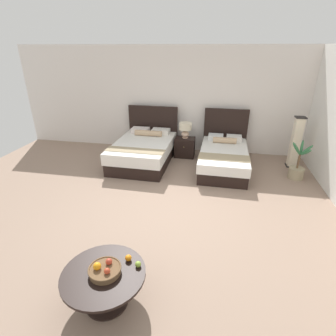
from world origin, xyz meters
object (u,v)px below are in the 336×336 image
object	(u,v)px
loose_apple	(138,264)
bed_near_window	(144,150)
nightstand	(185,147)
potted_palm	(297,169)
coffee_table	(104,280)
bed_near_corner	(224,156)
loose_orange	(128,258)
table_lamp	(185,128)
fruit_bowl	(105,270)
floor_lamp_corner	(296,142)

from	to	relation	value
loose_apple	bed_near_window	bearing A→B (deg)	104.49
nightstand	potted_palm	xyz separation A→B (m)	(2.72, -0.87, -0.03)
coffee_table	loose_apple	world-z (taller)	loose_apple
bed_near_corner	loose_orange	world-z (taller)	bed_near_corner
table_lamp	fruit_bowl	xyz separation A→B (m)	(-0.30, -4.81, -0.29)
loose_orange	potted_palm	distance (m)	4.65
bed_near_corner	fruit_bowl	bearing A→B (deg)	-107.58
potted_palm	loose_orange	bearing A→B (deg)	-127.32
table_lamp	potted_palm	distance (m)	2.91
bed_near_corner	table_lamp	size ratio (longest dim) A/B	5.09
bed_near_corner	coffee_table	bearing A→B (deg)	-107.79
loose_orange	loose_apple	bearing A→B (deg)	-26.32
nightstand	floor_lamp_corner	bearing A→B (deg)	-3.28
coffee_table	loose_apple	distance (m)	0.42
bed_near_corner	nightstand	bearing A→B (deg)	152.45
nightstand	fruit_bowl	world-z (taller)	fruit_bowl
potted_palm	table_lamp	bearing A→B (deg)	161.81
bed_near_window	nightstand	size ratio (longest dim) A/B	4.01
coffee_table	fruit_bowl	distance (m)	0.16
coffee_table	potted_palm	bearing A→B (deg)	52.35
fruit_bowl	loose_orange	bearing A→B (deg)	49.30
coffee_table	fruit_bowl	xyz separation A→B (m)	(0.02, 0.01, 0.16)
fruit_bowl	loose_orange	size ratio (longest dim) A/B	4.75
bed_near_window	table_lamp	xyz separation A→B (m)	(1.01, 0.58, 0.47)
coffee_table	potted_palm	xyz separation A→B (m)	(3.03, 3.93, -0.12)
loose_apple	potted_palm	size ratio (longest dim) A/B	0.08
floor_lamp_corner	bed_near_window	bearing A→B (deg)	-173.95
coffee_table	loose_orange	bearing A→B (deg)	47.54
loose_apple	floor_lamp_corner	bearing A→B (deg)	58.59
loose_apple	potted_palm	xyz separation A→B (m)	(2.67, 3.76, -0.26)
nightstand	bed_near_corner	bearing A→B (deg)	-27.55
coffee_table	fruit_bowl	size ratio (longest dim) A/B	2.57
fruit_bowl	floor_lamp_corner	xyz separation A→B (m)	(3.07, 4.63, 0.13)
bed_near_corner	loose_orange	bearing A→B (deg)	-105.94
fruit_bowl	loose_apple	world-z (taller)	fruit_bowl
bed_near_corner	loose_apple	xyz separation A→B (m)	(-1.00, -4.08, 0.20)
bed_near_window	loose_orange	size ratio (longest dim) A/B	27.39
table_lamp	loose_apple	distance (m)	4.66
table_lamp	bed_near_window	bearing A→B (deg)	-150.04
bed_near_corner	loose_apple	distance (m)	4.21
bed_near_corner	floor_lamp_corner	distance (m)	1.80
nightstand	floor_lamp_corner	distance (m)	2.81
fruit_bowl	floor_lamp_corner	bearing A→B (deg)	56.47
floor_lamp_corner	loose_apple	bearing A→B (deg)	-121.41
bed_near_window	fruit_bowl	bearing A→B (deg)	-80.47
nightstand	fruit_bowl	bearing A→B (deg)	-93.53
bed_near_window	loose_apple	size ratio (longest dim) A/B	30.55
bed_near_corner	coffee_table	distance (m)	4.47
bed_near_window	fruit_bowl	distance (m)	4.30
loose_orange	nightstand	bearing A→B (deg)	88.80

